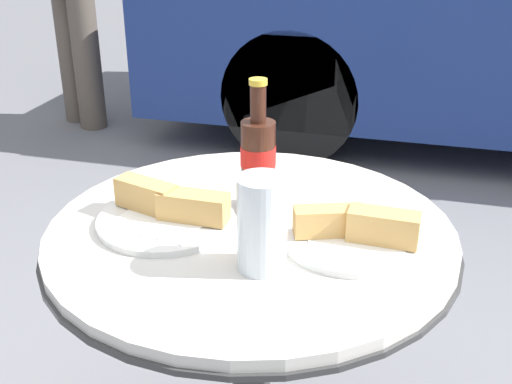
{
  "coord_description": "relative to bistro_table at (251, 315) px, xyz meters",
  "views": [
    {
      "loc": [
        0.26,
        -0.95,
        1.24
      ],
      "look_at": [
        0.0,
        0.04,
        0.77
      ],
      "focal_mm": 45.0,
      "sensor_mm": 36.0,
      "label": 1
    }
  ],
  "objects": [
    {
      "name": "drinking_glass",
      "position": [
        0.05,
        -0.12,
        0.26
      ],
      "size": [
        0.08,
        0.08,
        0.15
      ],
      "color": "black",
      "rests_on": "bistro_table"
    },
    {
      "name": "cola_bottle_left",
      "position": [
        -0.01,
        0.07,
        0.28
      ],
      "size": [
        0.06,
        0.06,
        0.24
      ],
      "color": "#3D1E14",
      "rests_on": "bistro_table"
    },
    {
      "name": "lunch_plate_near",
      "position": [
        -0.14,
        -0.02,
        0.21
      ],
      "size": [
        0.24,
        0.24,
        0.07
      ],
      "color": "white",
      "rests_on": "bistro_table"
    },
    {
      "name": "bistro_table",
      "position": [
        0.0,
        0.0,
        0.0
      ],
      "size": [
        0.72,
        0.72,
        0.72
      ],
      "color": "#333333",
      "rests_on": "ground_plane"
    },
    {
      "name": "lunch_plate_far",
      "position": [
        0.18,
        -0.01,
        0.21
      ],
      "size": [
        0.23,
        0.23,
        0.07
      ],
      "color": "white",
      "rests_on": "bistro_table"
    }
  ]
}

